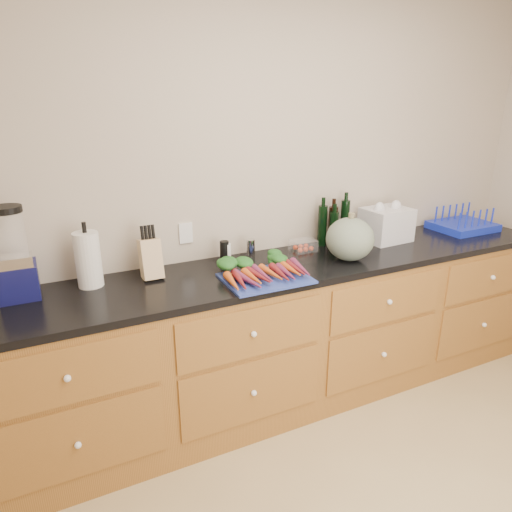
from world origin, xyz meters
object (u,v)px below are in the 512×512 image
paper_towel (88,260)px  dish_rack (463,224)px  carrots (262,270)px  squash (350,239)px  blender_appliance (14,259)px  knife_block (151,259)px  tomato_box (303,245)px  cutting_board (266,278)px

paper_towel → dish_rack: 2.64m
paper_towel → carrots: bearing=-17.7°
squash → blender_appliance: bearing=172.0°
carrots → squash: bearing=2.0°
paper_towel → blender_appliance: bearing=-179.6°
squash → knife_block: (-1.15, 0.24, -0.02)m
paper_towel → knife_block: size_ratio=1.35×
paper_towel → dish_rack: (2.63, -0.08, -0.10)m
paper_towel → knife_block: bearing=-3.6°
paper_towel → knife_block: paper_towel is taller
squash → tomato_box: bearing=121.4°
carrots → paper_towel: (-0.86, 0.28, 0.11)m
squash → knife_block: 1.17m
knife_block → tomato_box: 0.99m
paper_towel → dish_rack: bearing=-1.7°
squash → dish_rack: squash is taller
cutting_board → paper_towel: bearing=159.7°
squash → blender_appliance: (-1.80, 0.25, 0.07)m
carrots → knife_block: (-0.55, 0.26, 0.07)m
cutting_board → dish_rack: bearing=7.7°
squash → tomato_box: (-0.16, 0.27, -0.09)m
carrots → dish_rack: bearing=6.3°
blender_appliance → knife_block: blender_appliance is taller
carrots → blender_appliance: (-1.20, 0.27, 0.16)m
cutting_board → knife_block: knife_block is taller
blender_appliance → cutting_board: bearing=-14.9°
knife_block → tomato_box: (0.99, 0.03, -0.07)m
blender_appliance → dish_rack: 2.97m
blender_appliance → knife_block: 0.65m
squash → paper_towel: (-1.46, 0.26, 0.01)m
paper_towel → tomato_box: 1.31m
carrots → tomato_box: 0.52m
blender_appliance → paper_towel: blender_appliance is taller
blender_appliance → paper_towel: bearing=0.4°
tomato_box → cutting_board: bearing=-143.0°
cutting_board → carrots: bearing=90.0°
dish_rack → cutting_board: bearing=-172.3°
tomato_box → blender_appliance: bearing=-179.6°
carrots → knife_block: 0.61m
dish_rack → tomato_box: bearing=176.1°
cutting_board → dish_rack: 1.79m
carrots → paper_towel: bearing=162.3°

